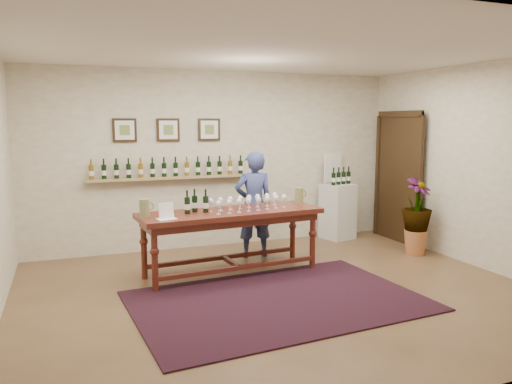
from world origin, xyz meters
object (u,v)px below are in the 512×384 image
object	(u,v)px
tasting_table	(231,220)
person	(254,204)
display_pedestal	(338,211)
potted_plant	(417,216)

from	to	relation	value
tasting_table	person	size ratio (longest dim) A/B	1.56
tasting_table	display_pedestal	bearing A→B (deg)	23.86
display_pedestal	potted_plant	world-z (taller)	potted_plant
tasting_table	display_pedestal	distance (m)	2.69
tasting_table	potted_plant	world-z (taller)	potted_plant
potted_plant	person	distance (m)	2.47
potted_plant	person	size ratio (longest dim) A/B	0.64
potted_plant	display_pedestal	bearing A→B (deg)	112.99
tasting_table	person	world-z (taller)	person
tasting_table	person	bearing A→B (deg)	45.27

